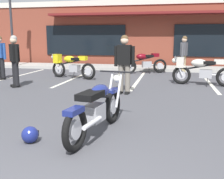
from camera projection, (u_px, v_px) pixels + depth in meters
name	position (u px, v px, depth m)	size (l,w,h in m)	color
ground_plane	(118.00, 108.00, 6.30)	(80.00, 80.00, 0.00)	#47474C
sidewalk_kerb	(147.00, 68.00, 14.05)	(22.00, 1.80, 0.14)	#A8A59E
brick_storefront_building	(152.00, 34.00, 17.51)	(18.41, 6.19, 3.65)	brown
painted_stall_lines	(139.00, 80.00, 10.60)	(10.42, 4.80, 0.01)	silver
motorcycle_foreground_classic	(97.00, 108.00, 4.51)	(0.75, 2.10, 0.98)	black
motorcycle_red_sportbike	(71.00, 65.00, 10.90)	(2.06, 0.92, 0.98)	black
motorcycle_black_cruiser	(200.00, 70.00, 9.26)	(2.10, 0.76, 0.98)	black
motorcycle_silver_naked	(143.00, 62.00, 12.40)	(1.99, 1.11, 0.98)	black
person_in_black_shirt	(15.00, 58.00, 8.84)	(0.51, 0.48, 1.68)	black
person_in_shorts_foreground	(0.00, 55.00, 10.47)	(0.61, 0.35, 1.68)	black
person_by_back_row	(184.00, 53.00, 11.80)	(0.36, 0.60, 1.68)	black
person_near_building	(124.00, 61.00, 7.78)	(0.61, 0.30, 1.68)	black
helmet_on_pavement	(30.00, 135.00, 4.21)	(0.26, 0.26, 0.26)	navy
parking_lot_lamp_post	(9.00, 4.00, 13.67)	(0.24, 0.76, 5.08)	#2D2D33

